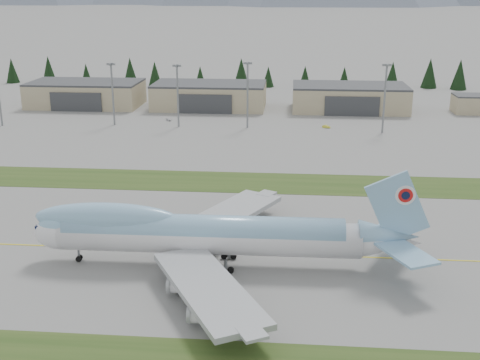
# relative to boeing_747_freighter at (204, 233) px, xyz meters

# --- Properties ---
(ground) EXTENTS (7000.00, 7000.00, 0.00)m
(ground) POSITION_rel_boeing_747_freighter_xyz_m (-5.10, 6.02, -6.37)
(ground) COLOR slate
(ground) RESTS_ON ground
(grass_strip_far) EXTENTS (400.00, 18.00, 0.08)m
(grass_strip_far) POSITION_rel_boeing_747_freighter_xyz_m (-5.10, 51.02, -6.37)
(grass_strip_far) COLOR #2B4518
(grass_strip_far) RESTS_ON ground
(taxiway_line_main) EXTENTS (400.00, 0.40, 0.02)m
(taxiway_line_main) POSITION_rel_boeing_747_freighter_xyz_m (-5.10, 6.02, -6.37)
(taxiway_line_main) COLOR yellow
(taxiway_line_main) RESTS_ON ground
(boeing_747_freighter) EXTENTS (72.72, 63.38, 19.33)m
(boeing_747_freighter) POSITION_rel_boeing_747_freighter_xyz_m (0.00, 0.00, 0.00)
(boeing_747_freighter) COLOR silver
(boeing_747_freighter) RESTS_ON ground
(hangar_left) EXTENTS (48.00, 26.60, 10.80)m
(hangar_left) POSITION_rel_boeing_747_freighter_xyz_m (-75.10, 155.92, -0.98)
(hangar_left) COLOR tan
(hangar_left) RESTS_ON ground
(hangar_center) EXTENTS (48.00, 26.60, 10.80)m
(hangar_center) POSITION_rel_boeing_747_freighter_xyz_m (-20.10, 155.92, -0.98)
(hangar_center) COLOR tan
(hangar_center) RESTS_ON ground
(hangar_right) EXTENTS (48.00, 26.60, 10.80)m
(hangar_right) POSITION_rel_boeing_747_freighter_xyz_m (39.90, 155.92, -0.98)
(hangar_right) COLOR tan
(hangar_right) RESTS_ON ground
(control_shed) EXTENTS (14.00, 12.00, 7.60)m
(control_shed) POSITION_rel_boeing_747_freighter_xyz_m (89.90, 154.02, -2.57)
(control_shed) COLOR tan
(control_shed) RESTS_ON ground
(floodlight_masts) EXTENTS (192.89, 8.60, 24.58)m
(floodlight_masts) POSITION_rel_boeing_747_freighter_xyz_m (-4.69, 116.42, 10.21)
(floodlight_masts) COLOR gray
(floodlight_masts) RESTS_ON ground
(service_vehicle_a) EXTENTS (2.72, 3.30, 1.06)m
(service_vehicle_a) POSITION_rel_boeing_747_freighter_xyz_m (-32.64, 127.72, -6.37)
(service_vehicle_a) COLOR white
(service_vehicle_a) RESTS_ON ground
(service_vehicle_b) EXTENTS (3.21, 2.65, 1.03)m
(service_vehicle_b) POSITION_rel_boeing_747_freighter_xyz_m (28.54, 119.87, -6.37)
(service_vehicle_b) COLOR yellow
(service_vehicle_b) RESTS_ON ground
(service_vehicle_c) EXTENTS (2.12, 4.72, 1.34)m
(service_vehicle_c) POSITION_rel_boeing_747_freighter_xyz_m (41.39, 145.61, -6.37)
(service_vehicle_c) COLOR #B0B1B5
(service_vehicle_c) RESTS_ON ground
(conifer_belt) EXTENTS (267.91, 14.95, 15.41)m
(conifer_belt) POSITION_rel_boeing_747_freighter_xyz_m (-4.16, 217.94, 0.48)
(conifer_belt) COLOR black
(conifer_belt) RESTS_ON ground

